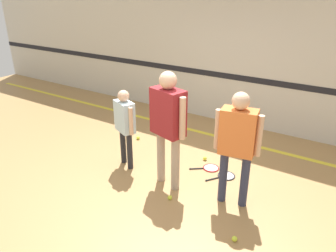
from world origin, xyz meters
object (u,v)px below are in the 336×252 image
Objects in this scene: racket_spare_on_floor at (210,168)px; person_instructor at (168,118)px; person_student_left at (125,120)px; tennis_ball_near_instructor at (170,198)px; tennis_ball_stray_right at (235,239)px; tennis_ball_stray_left at (138,138)px; racket_second_spare at (225,176)px; tennis_ball_by_spare_racket at (205,158)px; person_student_right at (237,138)px.

person_instructor is at bearing 27.48° from racket_spare_on_floor.
person_student_left is 1.43m from tennis_ball_near_instructor.
person_student_left is at bearing -10.57° from racket_spare_on_floor.
person_student_left is 2.44m from tennis_ball_stray_right.
racket_second_spare is at bearing -9.39° from tennis_ball_stray_left.
tennis_ball_near_instructor reaches higher than racket_spare_on_floor.
racket_spare_on_floor is at bearing -46.90° from tennis_ball_by_spare_racket.
person_student_right is 3.17× the size of racket_second_spare.
tennis_ball_stray_right is (0.99, -1.35, 0.02)m from racket_spare_on_floor.
tennis_ball_by_spare_racket and tennis_ball_stray_right have the same top height.
tennis_ball_near_instructor is at bearing -37.97° from person_instructor.
tennis_ball_stray_left is at bearing -64.90° from racket_second_spare.
person_student_right is at bearing -20.91° from tennis_ball_stray_left.
tennis_ball_stray_left is (-1.58, 1.31, 0.00)m from tennis_ball_near_instructor.
person_student_right reaches higher than tennis_ball_stray_left.
person_student_right is at bearing 115.18° from tennis_ball_stray_right.
person_student_right is 1.35m from racket_spare_on_floor.
person_student_right is 1.55m from tennis_ball_by_spare_racket.
tennis_ball_stray_right is at bearing 62.58° from racket_second_spare.
tennis_ball_stray_left and tennis_ball_stray_right have the same top height.
person_student_left is 1.60m from racket_spare_on_floor.
tennis_ball_stray_left is at bearing 178.88° from tennis_ball_by_spare_racket.
person_instructor is 1.97m from tennis_ball_stray_left.
person_student_right is 24.34× the size of tennis_ball_near_instructor.
tennis_ball_by_spare_racket is at bearing -55.24° from person_student_right.
person_instructor is 26.50× the size of tennis_ball_near_instructor.
person_student_right reaches higher than tennis_ball_by_spare_racket.
racket_second_spare is 7.68× the size of tennis_ball_near_instructor.
racket_second_spare is at bearing 43.48° from person_student_left.
tennis_ball_stray_right is at bearing 105.20° from person_student_right.
person_student_right is at bearing 96.78° from racket_spare_on_floor.
person_student_right reaches higher than racket_spare_on_floor.
tennis_ball_near_instructor is at bearing 11.81° from racket_second_spare.
tennis_ball_by_spare_racket is (-0.10, 1.28, 0.00)m from tennis_ball_near_instructor.
tennis_ball_by_spare_racket is 1.00× the size of tennis_ball_stray_left.
tennis_ball_near_instructor is (1.13, -0.43, -0.78)m from person_student_left.
person_student_left reaches higher than tennis_ball_by_spare_racket.
person_student_left is 1.55m from tennis_ball_by_spare_racket.
racket_second_spare is (1.54, 0.56, -0.80)m from person_student_left.
person_student_right is 1.29m from tennis_ball_near_instructor.
tennis_ball_near_instructor is 1.00× the size of tennis_ball_stray_right.
person_student_left is 19.87× the size of tennis_ball_near_instructor.
person_student_left is at bearing -171.30° from person_instructor.
tennis_ball_by_spare_racket is at bearing 97.18° from person_instructor.
tennis_ball_near_instructor is at bearing 19.21° from person_student_right.
person_instructor is 1.00m from person_student_right.
person_instructor is 26.50× the size of tennis_ball_stray_left.
person_instructor reaches higher than tennis_ball_stray_left.
tennis_ball_stray_right reaches higher than racket_second_spare.
tennis_ball_stray_right is (1.18, -1.56, 0.00)m from tennis_ball_by_spare_racket.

